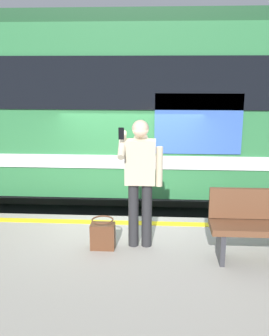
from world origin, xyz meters
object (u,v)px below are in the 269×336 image
train_carriage (89,101)px  passenger (140,173)px  handbag (103,235)px  bench (268,223)px

train_carriage → passenger: (-1.25, 3.34, -0.67)m
train_carriage → handbag: (-0.75, 3.47, -1.51)m
train_carriage → passenger: train_carriage is taller
handbag → bench: size_ratio=0.29×
passenger → bench: bearing=169.2°
train_carriage → handbag: bearing=102.2°
passenger → handbag: passenger is taller
passenger → train_carriage: bearing=-69.5°
train_carriage → passenger: 3.63m
handbag → train_carriage: bearing=-77.8°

